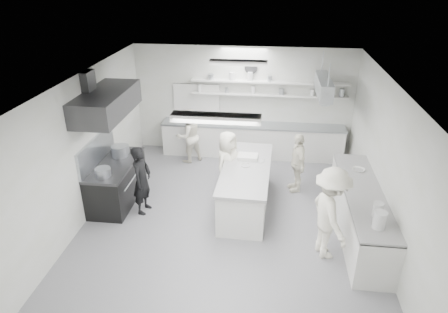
# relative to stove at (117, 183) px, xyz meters

# --- Properties ---
(floor) EXTENTS (6.00, 7.00, 0.02)m
(floor) POSITION_rel_stove_xyz_m (2.60, -0.40, -0.46)
(floor) COLOR slate
(floor) RESTS_ON ground
(ceiling) EXTENTS (6.00, 7.00, 0.02)m
(ceiling) POSITION_rel_stove_xyz_m (2.60, -0.40, 2.56)
(ceiling) COLOR silver
(ceiling) RESTS_ON wall_back
(wall_back) EXTENTS (6.00, 0.04, 3.00)m
(wall_back) POSITION_rel_stove_xyz_m (2.60, 3.10, 1.05)
(wall_back) COLOR silver
(wall_back) RESTS_ON floor
(wall_front) EXTENTS (6.00, 0.04, 3.00)m
(wall_front) POSITION_rel_stove_xyz_m (2.60, -3.90, 1.05)
(wall_front) COLOR silver
(wall_front) RESTS_ON floor
(wall_left) EXTENTS (0.04, 7.00, 3.00)m
(wall_left) POSITION_rel_stove_xyz_m (-0.40, -0.40, 1.05)
(wall_left) COLOR silver
(wall_left) RESTS_ON floor
(wall_right) EXTENTS (0.04, 7.00, 3.00)m
(wall_right) POSITION_rel_stove_xyz_m (5.60, -0.40, 1.05)
(wall_right) COLOR silver
(wall_right) RESTS_ON floor
(stove) EXTENTS (0.80, 1.80, 0.90)m
(stove) POSITION_rel_stove_xyz_m (0.00, 0.00, 0.00)
(stove) COLOR black
(stove) RESTS_ON floor
(exhaust_hood) EXTENTS (0.85, 2.00, 0.50)m
(exhaust_hood) POSITION_rel_stove_xyz_m (0.00, -0.00, 1.90)
(exhaust_hood) COLOR #353537
(exhaust_hood) RESTS_ON wall_left
(back_counter) EXTENTS (5.00, 0.60, 0.92)m
(back_counter) POSITION_rel_stove_xyz_m (2.90, 2.80, 0.01)
(back_counter) COLOR silver
(back_counter) RESTS_ON floor
(shelf_lower) EXTENTS (4.20, 0.26, 0.04)m
(shelf_lower) POSITION_rel_stove_xyz_m (3.30, 2.97, 1.30)
(shelf_lower) COLOR silver
(shelf_lower) RESTS_ON wall_back
(shelf_upper) EXTENTS (4.20, 0.26, 0.04)m
(shelf_upper) POSITION_rel_stove_xyz_m (3.30, 2.97, 1.65)
(shelf_upper) COLOR silver
(shelf_upper) RESTS_ON wall_back
(pass_through_window) EXTENTS (1.30, 0.04, 1.00)m
(pass_through_window) POSITION_rel_stove_xyz_m (1.30, 3.08, 1.00)
(pass_through_window) COLOR black
(pass_through_window) RESTS_ON wall_back
(wall_clock) EXTENTS (0.32, 0.05, 0.32)m
(wall_clock) POSITION_rel_stove_xyz_m (2.80, 3.06, 2.00)
(wall_clock) COLOR beige
(wall_clock) RESTS_ON wall_back
(right_counter) EXTENTS (0.74, 3.30, 0.94)m
(right_counter) POSITION_rel_stove_xyz_m (5.25, -0.60, 0.02)
(right_counter) COLOR silver
(right_counter) RESTS_ON floor
(pot_rack) EXTENTS (0.30, 1.60, 0.40)m
(pot_rack) POSITION_rel_stove_xyz_m (4.60, 2.00, 1.85)
(pot_rack) COLOR #A5ABB2
(pot_rack) RESTS_ON ceiling
(light_fixture_front) EXTENTS (1.30, 0.25, 0.10)m
(light_fixture_front) POSITION_rel_stove_xyz_m (2.60, -2.20, 2.49)
(light_fixture_front) COLOR silver
(light_fixture_front) RESTS_ON ceiling
(light_fixture_rear) EXTENTS (1.30, 0.25, 0.10)m
(light_fixture_rear) POSITION_rel_stove_xyz_m (2.60, 1.40, 2.49)
(light_fixture_rear) COLOR silver
(light_fixture_rear) RESTS_ON ceiling
(prep_island) EXTENTS (1.01, 2.54, 0.93)m
(prep_island) POSITION_rel_stove_xyz_m (2.92, 0.13, 0.01)
(prep_island) COLOR silver
(prep_island) RESTS_ON floor
(stove_pot) EXTENTS (0.36, 0.36, 0.30)m
(stove_pot) POSITION_rel_stove_xyz_m (0.00, 0.37, 0.61)
(stove_pot) COLOR #A5ABB2
(stove_pot) RESTS_ON stove
(cook_stove) EXTENTS (0.44, 0.61, 1.53)m
(cook_stove) POSITION_rel_stove_xyz_m (0.72, -0.34, 0.32)
(cook_stove) COLOR black
(cook_stove) RESTS_ON floor
(cook_back) EXTENTS (0.92, 0.90, 1.50)m
(cook_back) POSITION_rel_stove_xyz_m (1.21, 2.24, 0.30)
(cook_back) COLOR white
(cook_back) RESTS_ON floor
(cook_island_left) EXTENTS (0.78, 0.91, 1.57)m
(cook_island_left) POSITION_rel_stove_xyz_m (2.45, 0.62, 0.33)
(cook_island_left) COLOR white
(cook_island_left) RESTS_ON floor
(cook_island_right) EXTENTS (0.53, 0.90, 1.45)m
(cook_island_right) POSITION_rel_stove_xyz_m (4.06, 1.00, 0.27)
(cook_island_right) COLOR white
(cook_island_right) RESTS_ON floor
(cook_right) EXTENTS (0.96, 1.30, 1.79)m
(cook_right) POSITION_rel_stove_xyz_m (4.53, -1.35, 0.45)
(cook_right) COLOR white
(cook_right) RESTS_ON floor
(bowl_island_a) EXTENTS (0.29, 0.29, 0.06)m
(bowl_island_a) POSITION_rel_stove_xyz_m (3.19, 0.48, 0.51)
(bowl_island_a) COLOR #A5ABB2
(bowl_island_a) RESTS_ON prep_island
(bowl_island_b) EXTENTS (0.23, 0.23, 0.07)m
(bowl_island_b) POSITION_rel_stove_xyz_m (2.90, 0.20, 0.51)
(bowl_island_b) COLOR silver
(bowl_island_b) RESTS_ON prep_island
(bowl_right) EXTENTS (0.34, 0.34, 0.06)m
(bowl_right) POSITION_rel_stove_xyz_m (5.29, 0.29, 0.52)
(bowl_right) COLOR silver
(bowl_right) RESTS_ON right_counter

